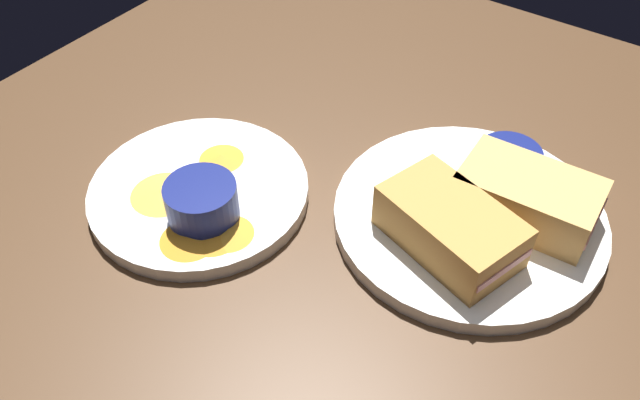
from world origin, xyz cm
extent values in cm
cube|color=#4C331E|center=(0.00, 0.00, -1.50)|extent=(110.00, 110.00, 3.00)
cylinder|color=white|center=(-4.79, -11.34, 0.80)|extent=(26.99, 26.99, 1.60)
cube|color=#C68C42|center=(-4.86, -6.21, 4.00)|extent=(14.66, 11.09, 4.80)
cube|color=#DB938E|center=(-4.86, -6.21, 4.00)|extent=(14.73, 10.59, 0.80)
cube|color=tan|center=(-9.19, -13.97, 4.00)|extent=(13.37, 8.25, 4.80)
cube|color=#DB938E|center=(-9.19, -13.97, 4.00)|extent=(13.60, 7.66, 0.80)
cylinder|color=navy|center=(-5.65, -17.35, 3.63)|extent=(6.47, 6.47, 4.06)
cylinder|color=black|center=(-5.65, -17.35, 5.26)|extent=(5.30, 5.30, 0.60)
cube|color=silver|center=(-2.87, -8.28, 1.85)|extent=(2.37, 5.49, 0.40)
ellipsoid|color=silver|center=(-4.48, -13.54, 2.00)|extent=(3.04, 3.70, 0.80)
cylinder|color=white|center=(19.76, 1.45, 0.80)|extent=(22.71, 22.71, 1.60)
cylinder|color=navy|center=(16.36, 4.29, 3.57)|extent=(7.05, 7.05, 3.94)
cylinder|color=olive|center=(16.36, 4.29, 5.14)|extent=(5.78, 5.78, 0.60)
cube|color=silver|center=(19.26, 1.88, 1.85)|extent=(4.70, 4.19, 0.40)
ellipsoid|color=silver|center=(15.09, 5.46, 2.00)|extent=(3.86, 3.75, 0.80)
cone|color=orange|center=(15.38, 7.50, 1.90)|extent=(6.95, 6.95, 0.60)
cone|color=gold|center=(12.84, 4.71, 1.90)|extent=(6.79, 6.79, 0.60)
cone|color=gold|center=(20.59, -3.10, 1.90)|extent=(5.16, 5.16, 0.60)
cone|color=gold|center=(21.86, 4.46, 1.90)|extent=(9.17, 9.17, 0.60)
cone|color=orange|center=(14.14, 5.59, 1.90)|extent=(7.87, 7.87, 0.60)
camera|label=1|loc=(-18.67, 34.16, 48.21)|focal=36.76mm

